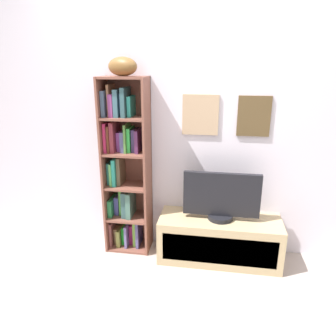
% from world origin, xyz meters
% --- Properties ---
extents(ground, '(5.20, 5.20, 0.04)m').
position_xyz_m(ground, '(0.00, 0.00, -0.02)').
color(ground, '#AC9C96').
extents(back_wall, '(4.80, 0.08, 2.49)m').
position_xyz_m(back_wall, '(0.00, 1.13, 1.24)').
color(back_wall, silver).
rests_on(back_wall, ground).
extents(bookshelf, '(0.41, 0.28, 1.62)m').
position_xyz_m(bookshelf, '(-0.55, 0.99, 0.80)').
color(bookshelf, brown).
rests_on(bookshelf, ground).
extents(football, '(0.32, 0.26, 0.16)m').
position_xyz_m(football, '(-0.52, 0.96, 1.70)').
color(football, brown).
rests_on(football, bookshelf).
extents(tv_stand, '(1.09, 0.41, 0.40)m').
position_xyz_m(tv_stand, '(0.35, 0.89, 0.20)').
color(tv_stand, tan).
rests_on(tv_stand, ground).
extents(television, '(0.67, 0.22, 0.43)m').
position_xyz_m(television, '(0.35, 0.90, 0.62)').
color(television, black).
rests_on(television, tv_stand).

